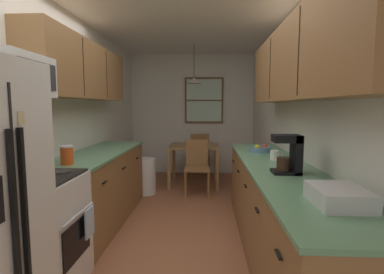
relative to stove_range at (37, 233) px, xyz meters
The scene contains 24 objects.
ground_plane 1.92m from the stove_range, 57.61° to the left, with size 12.00×12.00×0.00m, color #995B3D.
wall_left 1.80m from the stove_range, 102.78° to the left, with size 0.10×9.00×2.55m, color white.
wall_right 2.93m from the stove_range, 33.77° to the left, with size 0.10×9.00×2.55m, color white.
wall_back 4.41m from the stove_range, 76.73° to the left, with size 4.40×0.10×2.55m, color white.
ceiling_slab 2.82m from the stove_range, 57.61° to the left, with size 4.40×9.00×0.08m, color white.
stove_range is the anchor object (origin of this frame).
microwave_over_range 1.21m from the stove_range, behind, with size 0.39×0.57×0.32m.
counter_left 1.36m from the stove_range, 90.23° to the left, with size 0.64×2.08×0.90m.
upper_cabinets_left 1.92m from the stove_range, 96.33° to the left, with size 0.33×2.16×0.65m.
counter_right 2.08m from the stove_range, 16.93° to the left, with size 0.64×3.22×0.90m.
upper_cabinets_right 2.60m from the stove_range, 14.63° to the left, with size 0.33×2.90×0.69m.
dining_table 3.38m from the stove_range, 71.31° to the left, with size 0.89×0.79×0.74m.
dining_chair_near 2.84m from the stove_range, 65.93° to the left, with size 0.41×0.41×0.90m.
dining_chair_far 3.98m from the stove_range, 72.97° to the left, with size 0.45×0.45×0.90m.
pendant_light 3.67m from the stove_range, 71.31° to the left, with size 0.29×0.29×0.70m.
back_window 4.47m from the stove_range, 73.19° to the left, with size 0.82×0.05×0.96m.
trash_bin 2.63m from the stove_range, 83.55° to the left, with size 0.35×0.35×0.59m, color white.
storage_canister 0.76m from the stove_range, 90.58° to the left, with size 0.12×0.12×0.18m.
dish_towel 0.39m from the stove_range, 24.43° to the left, with size 0.02×0.16×0.24m, color silver.
coffee_maker 2.10m from the stove_range, ahead, with size 0.22×0.18×0.32m.
mug_by_coffeemaker 2.25m from the stove_range, 23.64° to the left, with size 0.13×0.09×0.10m.
fruit_bowl 2.47m from the stove_range, 36.08° to the left, with size 0.27×0.27×0.09m.
dish_rack 2.16m from the stove_range, 13.22° to the right, with size 0.28×0.34×0.10m, color silver.
table_serving_bowl 3.35m from the stove_range, 70.44° to the left, with size 0.16×0.16×0.06m, color #E0D14C.
Camera 1 is at (0.32, -2.68, 1.45)m, focal length 27.34 mm.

